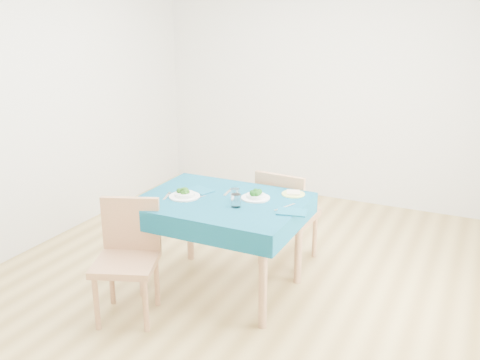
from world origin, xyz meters
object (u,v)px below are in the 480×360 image
at_px(chair_near, 125,250).
at_px(side_plate, 293,194).
at_px(bowl_near, 184,193).
at_px(bowl_far, 256,194).
at_px(table, 222,245).
at_px(chair_far, 289,202).

relative_size(chair_near, side_plate, 5.84).
height_order(bowl_near, bowl_far, bowl_near).
bearing_deg(bowl_near, table, 15.56).
xyz_separation_m(chair_near, chair_far, (0.71, 1.36, 0.02)).
height_order(table, bowl_far, bowl_far).
bearing_deg(table, side_plate, 37.11).
relative_size(chair_near, bowl_near, 4.49).
bearing_deg(chair_far, side_plate, 118.56).
xyz_separation_m(chair_far, bowl_near, (-0.56, -0.78, 0.25)).
relative_size(chair_far, side_plate, 6.03).
bearing_deg(chair_near, bowl_near, 54.35).
relative_size(bowl_near, side_plate, 1.30).
height_order(bowl_far, side_plate, bowl_far).
bearing_deg(side_plate, table, -142.89).
bearing_deg(side_plate, chair_near, -131.33).
bearing_deg(bowl_far, side_plate, 43.41).
height_order(chair_far, side_plate, chair_far).
height_order(table, side_plate, side_plate).
relative_size(table, chair_near, 1.15).
distance_m(chair_far, bowl_far, 0.63).
relative_size(table, side_plate, 6.70).
xyz_separation_m(table, side_plate, (0.45, 0.34, 0.38)).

